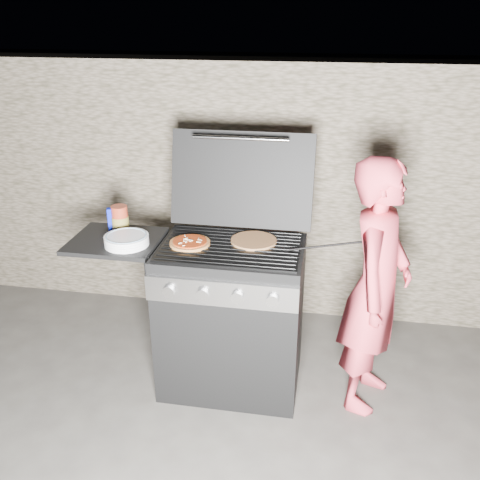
% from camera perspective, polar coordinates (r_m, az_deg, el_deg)
% --- Properties ---
extents(ground, '(50.00, 50.00, 0.00)m').
position_cam_1_polar(ground, '(3.41, -0.86, -14.70)').
color(ground, '#383431').
extents(stone_wall, '(8.00, 0.35, 1.80)m').
position_cam_1_polar(stone_wall, '(3.90, 1.94, 5.50)').
color(stone_wall, '#786959').
rests_on(stone_wall, ground).
extents(gas_grill, '(1.34, 0.79, 0.91)m').
position_cam_1_polar(gas_grill, '(3.20, -5.35, -7.76)').
color(gas_grill, black).
rests_on(gas_grill, ground).
extents(pizza_topped, '(0.28, 0.28, 0.03)m').
position_cam_1_polar(pizza_topped, '(2.96, -5.37, -0.24)').
color(pizza_topped, '#DC8140').
rests_on(pizza_topped, gas_grill).
extents(pizza_plain, '(0.27, 0.27, 0.01)m').
position_cam_1_polar(pizza_plain, '(2.98, 1.47, -0.07)').
color(pizza_plain, tan).
rests_on(pizza_plain, gas_grill).
extents(sauce_jar, '(0.13, 0.13, 0.15)m').
position_cam_1_polar(sauce_jar, '(3.22, -12.68, 2.30)').
color(sauce_jar, '#9D311B').
rests_on(sauce_jar, gas_grill).
extents(blue_carton, '(0.07, 0.06, 0.13)m').
position_cam_1_polar(blue_carton, '(3.23, -13.38, 2.19)').
color(blue_carton, '#0717B9').
rests_on(blue_carton, gas_grill).
extents(plate_stack, '(0.29, 0.29, 0.06)m').
position_cam_1_polar(plate_stack, '(3.02, -12.00, -0.02)').
color(plate_stack, white).
rests_on(plate_stack, gas_grill).
extents(person, '(0.48, 0.61, 1.45)m').
position_cam_1_polar(person, '(2.99, 14.33, -4.95)').
color(person, '#DB3F4E').
rests_on(person, ground).
extents(tongs, '(0.44, 0.04, 0.09)m').
position_cam_1_polar(tongs, '(2.87, 9.60, -0.58)').
color(tongs, black).
rests_on(tongs, gas_grill).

